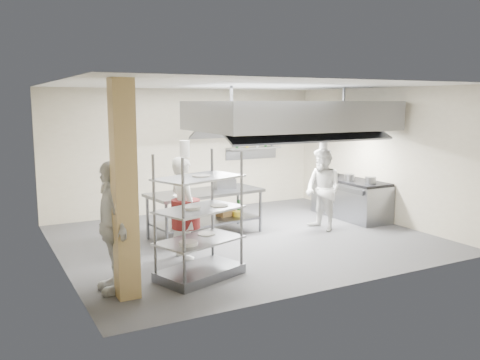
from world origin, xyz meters
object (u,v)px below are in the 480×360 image
pass_rack (199,216)px  griddle (224,183)px  cooking_range (351,200)px  chef_head (183,208)px  chef_plating (113,227)px  stockpot (349,178)px  chef_line (323,190)px  island (206,213)px

pass_rack → griddle: 2.86m
cooking_range → griddle: bearing=175.9°
chef_head → chef_plating: (-1.46, -0.99, 0.05)m
chef_plating → stockpot: bearing=108.0°
pass_rack → chef_plating: (-1.30, 0.07, -0.03)m
chef_head → chef_line: (3.31, 0.44, -0.02)m
stockpot → island: bearing=175.1°
pass_rack → stockpot: bearing=4.0°
pass_rack → chef_line: pass_rack is taller
cooking_range → stockpot: bearing=-140.0°
cooking_range → chef_plating: chef_plating is taller
island → chef_line: (2.36, -0.76, 0.41)m
island → cooking_range: size_ratio=1.17×
chef_line → stockpot: size_ratio=7.28×
chef_line → griddle: bearing=-120.1°
island → pass_rack: 2.57m
pass_rack → chef_head: 1.07m
island → chef_head: (-0.95, -1.20, 0.43)m
chef_line → chef_plating: chef_plating is taller
stockpot → pass_rack: bearing=-156.7°
chef_plating → stockpot: (5.86, 1.89, 0.04)m
pass_rack → cooking_range: (4.78, 2.15, -0.55)m
chef_line → chef_plating: 4.98m
chef_head → griddle: 1.95m
pass_rack → chef_head: pass_rack is taller
pass_rack → chef_line: size_ratio=1.12×
chef_line → stockpot: (1.09, 0.47, 0.12)m
cooking_range → stockpot: size_ratio=8.42×
pass_rack → island: bearing=44.5°
chef_head → chef_line: 3.34m
griddle → island: bearing=-161.3°
chef_head → chef_line: bearing=-89.6°
island → pass_rack: bearing=-123.5°
pass_rack → chef_head: bearing=62.1°
stockpot → chef_plating: bearing=-162.1°
island → chef_line: 2.51m
griddle → chef_plating: bearing=-136.3°
pass_rack → chef_head: (0.16, 1.06, -0.08)m
cooking_range → chef_line: size_ratio=1.16×
island → stockpot: stockpot is taller
chef_plating → stockpot: chef_plating is taller
island → cooking_range: (3.67, -0.11, -0.04)m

